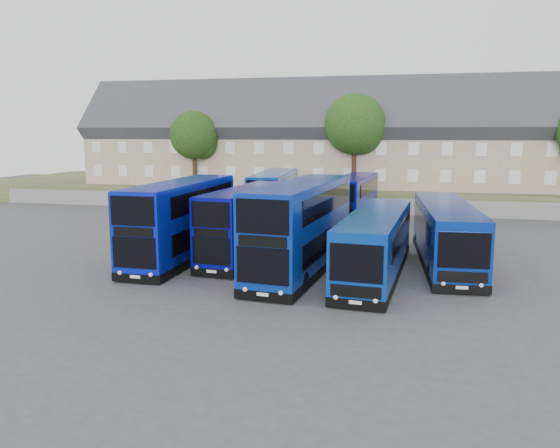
% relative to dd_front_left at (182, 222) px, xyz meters
% --- Properties ---
extents(ground, '(120.00, 120.00, 0.00)m').
position_rel_dd_front_left_xyz_m(ground, '(6.12, -2.92, -2.27)').
color(ground, '#434247').
rests_on(ground, ground).
extents(retaining_wall, '(70.00, 0.40, 1.50)m').
position_rel_dd_front_left_xyz_m(retaining_wall, '(6.12, 21.08, -1.52)').
color(retaining_wall, slate).
rests_on(retaining_wall, ground).
extents(earth_bank, '(80.00, 20.00, 2.00)m').
position_rel_dd_front_left_xyz_m(earth_bank, '(6.12, 31.08, -1.27)').
color(earth_bank, '#4B512D').
rests_on(earth_bank, ground).
extents(terrace_row, '(48.00, 10.40, 11.20)m').
position_rel_dd_front_left_xyz_m(terrace_row, '(3.13, 27.08, 4.33)').
color(terrace_row, tan).
rests_on(terrace_row, earth_bank).
extents(dd_front_left, '(2.86, 11.65, 4.61)m').
position_rel_dd_front_left_xyz_m(dd_front_left, '(0.00, 0.00, 0.00)').
color(dd_front_left, '#0919A5').
rests_on(dd_front_left, ground).
extents(dd_front_mid, '(3.23, 10.70, 4.19)m').
position_rel_dd_front_left_xyz_m(dd_front_mid, '(3.67, 1.31, -0.21)').
color(dd_front_mid, '#06087F').
rests_on(dd_front_mid, ground).
extents(dd_front_right, '(4.01, 12.38, 4.84)m').
position_rel_dd_front_left_xyz_m(dd_front_right, '(7.50, -1.25, 0.11)').
color(dd_front_right, '#082A97').
rests_on(dd_front_right, ground).
extents(dd_rear_left, '(3.16, 10.96, 4.30)m').
position_rel_dd_front_left_xyz_m(dd_rear_left, '(2.58, 12.98, -0.15)').
color(dd_rear_left, '#083C9C').
rests_on(dd_rear_left, ground).
extents(dd_rear_right, '(3.30, 10.30, 4.02)m').
position_rel_dd_front_left_xyz_m(dd_rear_right, '(8.95, 13.93, -0.29)').
color(dd_rear_right, '#070B86').
rests_on(dd_rear_right, ground).
extents(coach_east_a, '(3.59, 12.54, 3.38)m').
position_rel_dd_front_left_xyz_m(coach_east_a, '(11.51, -1.38, -0.61)').
color(coach_east_a, '#0835A0').
rests_on(coach_east_a, ground).
extents(coach_east_b, '(3.40, 12.89, 3.49)m').
position_rel_dd_front_left_xyz_m(coach_east_b, '(15.29, 2.18, -0.55)').
color(coach_east_b, navy).
rests_on(coach_east_b, ground).
extents(tree_west, '(4.80, 4.80, 7.65)m').
position_rel_dd_front_left_xyz_m(tree_west, '(-7.73, 22.18, 4.78)').
color(tree_west, '#382314').
rests_on(tree_west, earth_bank).
extents(tree_mid, '(5.76, 5.76, 9.18)m').
position_rel_dd_front_left_xyz_m(tree_mid, '(8.27, 22.68, 5.80)').
color(tree_mid, '#382314').
rests_on(tree_mid, earth_bank).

